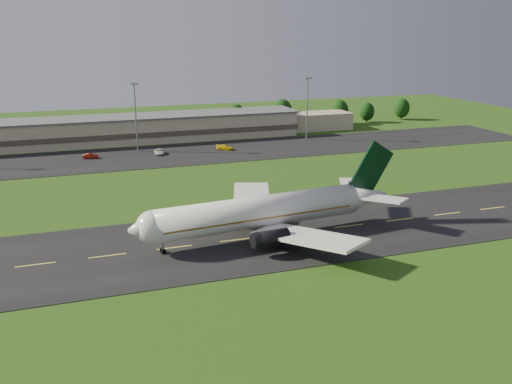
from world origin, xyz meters
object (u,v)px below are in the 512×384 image
object	(u,v)px
service_vehicle_c	(159,152)
service_vehicle_b	(91,156)
light_mast_centre	(135,109)
light_mast_east	(307,101)
terminal	(134,129)
service_vehicle_d	(225,147)
airliner	(264,212)

from	to	relation	value
service_vehicle_c	service_vehicle_b	bearing A→B (deg)	-177.11
light_mast_centre	light_mast_east	distance (m)	55.00
terminal	light_mast_east	xyz separation A→B (m)	(53.60, -16.18, 8.75)
terminal	service_vehicle_b	distance (m)	26.62
service_vehicle_c	service_vehicle_d	bearing A→B (deg)	3.99
service_vehicle_d	light_mast_east	bearing A→B (deg)	-42.88
light_mast_centre	service_vehicle_b	world-z (taller)	light_mast_centre
service_vehicle_c	service_vehicle_d	size ratio (longest dim) A/B	1.03
service_vehicle_b	service_vehicle_d	xyz separation A→B (m)	(39.16, -1.14, 0.04)
light_mast_east	service_vehicle_b	bearing A→B (deg)	-175.57
terminal	service_vehicle_c	world-z (taller)	terminal
airliner	service_vehicle_d	world-z (taller)	airliner
light_mast_centre	service_vehicle_d	world-z (taller)	light_mast_centre
service_vehicle_c	airliner	bearing A→B (deg)	-80.44
airliner	service_vehicle_b	distance (m)	78.75
airliner	service_vehicle_c	world-z (taller)	airliner
light_mast_centre	service_vehicle_c	size ratio (longest dim) A/B	3.85
service_vehicle_d	airliner	bearing A→B (deg)	-156.06
light_mast_centre	service_vehicle_d	xyz separation A→B (m)	(25.23, -6.47, -11.89)
airliner	terminal	bearing A→B (deg)	90.05
airliner	light_mast_east	xyz separation A→B (m)	(43.93, 79.92, 8.08)
light_mast_centre	light_mast_east	size ratio (longest dim) A/B	1.00
light_mast_east	light_mast_centre	bearing A→B (deg)	180.00
light_mast_east	service_vehicle_b	xyz separation A→B (m)	(-68.93, -5.34, -11.93)
light_mast_centre	service_vehicle_b	distance (m)	19.10
terminal	light_mast_east	world-z (taller)	light_mast_east
light_mast_east	airliner	bearing A→B (deg)	-118.80
service_vehicle_b	service_vehicle_c	size ratio (longest dim) A/B	0.81
light_mast_east	service_vehicle_c	xyz separation A→B (m)	(-49.67, -6.08, -11.90)
service_vehicle_b	service_vehicle_d	world-z (taller)	service_vehicle_d
terminal	light_mast_centre	xyz separation A→B (m)	(-1.40, -16.18, 8.75)
service_vehicle_c	light_mast_east	bearing A→B (deg)	12.09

